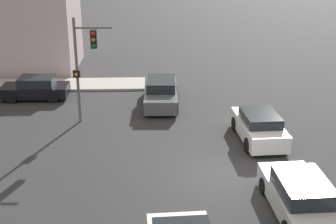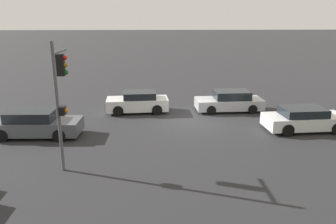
{
  "view_description": "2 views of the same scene",
  "coord_description": "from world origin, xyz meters",
  "px_view_note": "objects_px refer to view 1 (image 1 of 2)",
  "views": [
    {
      "loc": [
        -16.52,
        2.9,
        8.95
      ],
      "look_at": [
        0.84,
        2.26,
        2.48
      ],
      "focal_mm": 50.0,
      "sensor_mm": 36.0,
      "label": 1
    },
    {
      "loc": [
        2.45,
        19.41,
        6.23
      ],
      "look_at": [
        1.73,
        3.53,
        1.6
      ],
      "focal_mm": 35.0,
      "sensor_mm": 36.0,
      "label": 2
    }
  ],
  "objects_px": {
    "traffic_signal": "(85,56)",
    "crossing_car_3": "(301,197)",
    "crossing_car_2": "(161,93)",
    "parked_car_0": "(36,88)",
    "crossing_car_1": "(259,127)"
  },
  "relations": [
    {
      "from": "traffic_signal",
      "to": "crossing_car_3",
      "type": "bearing_deg",
      "value": 43.44
    },
    {
      "from": "crossing_car_2",
      "to": "parked_car_0",
      "type": "height_order",
      "value": "crossing_car_2"
    },
    {
      "from": "crossing_car_2",
      "to": "crossing_car_1",
      "type": "bearing_deg",
      "value": 41.83
    },
    {
      "from": "crossing_car_1",
      "to": "parked_car_0",
      "type": "height_order",
      "value": "crossing_car_1"
    },
    {
      "from": "traffic_signal",
      "to": "crossing_car_1",
      "type": "relative_size",
      "value": 1.28
    },
    {
      "from": "crossing_car_3",
      "to": "parked_car_0",
      "type": "bearing_deg",
      "value": 40.68
    },
    {
      "from": "traffic_signal",
      "to": "crossing_car_2",
      "type": "distance_m",
      "value": 5.42
    },
    {
      "from": "traffic_signal",
      "to": "crossing_car_1",
      "type": "distance_m",
      "value": 9.16
    },
    {
      "from": "crossing_car_1",
      "to": "crossing_car_2",
      "type": "xyz_separation_m",
      "value": [
        5.34,
        4.45,
        0.0
      ]
    },
    {
      "from": "traffic_signal",
      "to": "crossing_car_1",
      "type": "xyz_separation_m",
      "value": [
        -2.72,
        -8.28,
        -2.8
      ]
    },
    {
      "from": "traffic_signal",
      "to": "parked_car_0",
      "type": "xyz_separation_m",
      "value": [
        3.87,
        3.57,
        -2.85
      ]
    },
    {
      "from": "crossing_car_2",
      "to": "crossing_car_3",
      "type": "distance_m",
      "value": 12.46
    },
    {
      "from": "crossing_car_3",
      "to": "parked_car_0",
      "type": "xyz_separation_m",
      "value": [
        12.87,
        11.9,
        -0.03
      ]
    },
    {
      "from": "crossing_car_1",
      "to": "parked_car_0",
      "type": "relative_size",
      "value": 1.08
    },
    {
      "from": "traffic_signal",
      "to": "crossing_car_3",
      "type": "relative_size",
      "value": 1.17
    }
  ]
}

